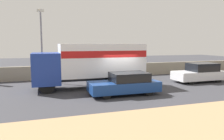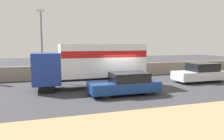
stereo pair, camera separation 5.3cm
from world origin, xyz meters
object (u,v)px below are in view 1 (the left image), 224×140
box_truck (93,62)px  car_hatchback (125,84)px  car_sedan_second (200,73)px  street_lamp (41,40)px

box_truck → car_hatchback: (1.51, -2.77, -1.24)m
box_truck → car_sedan_second: 9.39m
street_lamp → box_truck: (3.51, -3.71, -1.64)m
box_truck → car_sedan_second: (9.31, -0.37, -1.17)m
box_truck → car_hatchback: size_ratio=1.78×
car_sedan_second → car_hatchback: bearing=17.1°
box_truck → car_hatchback: bearing=118.7°
street_lamp → car_sedan_second: bearing=-17.6°
car_hatchback → car_sedan_second: (7.79, 2.40, 0.08)m
street_lamp → box_truck: size_ratio=0.76×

